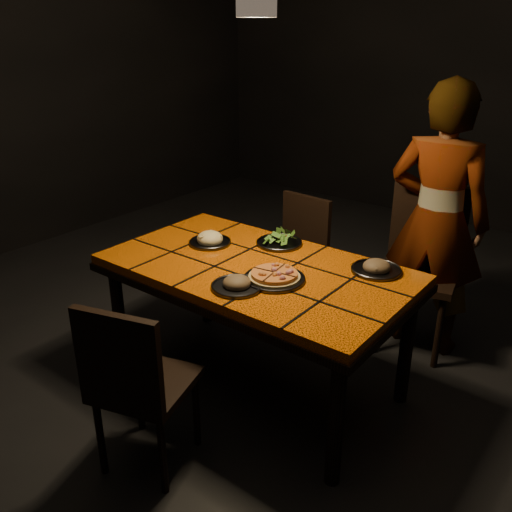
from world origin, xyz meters
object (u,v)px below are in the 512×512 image
Objects in this scene: diner at (437,221)px; plate_pasta at (210,240)px; plate_pizza at (274,277)px; dining_table at (256,278)px; chair_near at (135,380)px; chair_far_right at (422,256)px; chair_far_left at (297,250)px.

diner is 1.35m from plate_pasta.
plate_pasta is at bearing 163.89° from plate_pizza.
plate_pizza is (0.19, -0.09, 0.10)m from dining_table.
dining_table is 6.70× the size of plate_pasta.
dining_table is 0.23m from plate_pizza.
plate_pizza is (0.20, 0.75, 0.27)m from chair_near.
plate_pizza is 0.60m from plate_pasta.
chair_near is 1.94m from chair_far_right.
chair_near is 1.03m from plate_pasta.
chair_far_right is 1.33m from plate_pasta.
dining_table is at bearing -107.54° from chair_near.
chair_far_right reaches higher than plate_pasta.
chair_far_right is 0.26m from diner.
chair_far_right is 0.61× the size of diner.
dining_table is at bearing 152.96° from plate_pizza.
chair_near is 2.85× the size of plate_pizza.
diner is at bearing 16.92° from chair_far_left.
chair_far_left reaches higher than plate_pizza.
chair_far_left is 0.84× the size of chair_far_right.
dining_table is 0.41m from plate_pasta.
plate_pizza is 1.27× the size of plate_pasta.
diner is at bearing -20.16° from chair_far_right.
chair_near is 1.69m from chair_far_left.
plate_pizza is at bearing 66.40° from diner.
diner reaches higher than plate_pizza.
plate_pasta is (-0.39, 0.07, 0.10)m from dining_table.
chair_far_left is at bearing 109.30° from dining_table.
chair_far_left is (-0.29, 0.83, -0.18)m from dining_table.
chair_near reaches higher than plate_pizza.
chair_near reaches higher than chair_far_left.
chair_near is 0.53× the size of diner.
plate_pizza reaches higher than dining_table.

